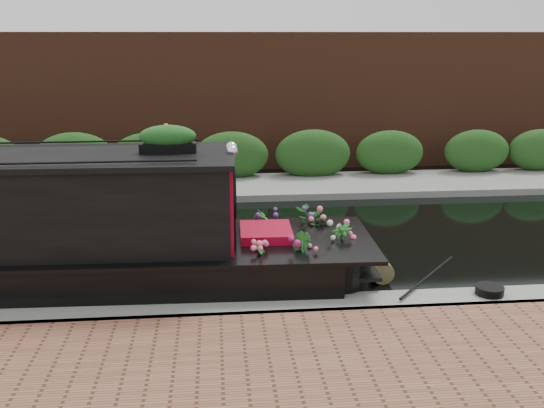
{
  "coord_description": "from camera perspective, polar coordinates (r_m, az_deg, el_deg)",
  "views": [
    {
      "loc": [
        -0.57,
        -11.16,
        3.95
      ],
      "look_at": [
        0.43,
        -0.6,
        0.96
      ],
      "focal_mm": 40.0,
      "sensor_mm": 36.0,
      "label": 1
    }
  ],
  "objects": [
    {
      "name": "far_bank_path",
      "position": [
        15.86,
        -3.18,
        1.3
      ],
      "size": [
        40.0,
        2.4,
        0.34
      ],
      "primitive_type": "cube",
      "color": "gray",
      "rests_on": "ground"
    },
    {
      "name": "ground",
      "position": [
        11.85,
        -2.35,
        -3.75
      ],
      "size": [
        80.0,
        80.0,
        0.0
      ],
      "primitive_type": "plane",
      "color": "black",
      "rests_on": "ground"
    },
    {
      "name": "far_brick_wall",
      "position": [
        18.78,
        -3.56,
        3.57
      ],
      "size": [
        40.0,
        1.0,
        8.0
      ],
      "primitive_type": "cube",
      "color": "#532B1C",
      "rests_on": "ground"
    },
    {
      "name": "rope_fender",
      "position": [
        10.23,
        10.15,
        -6.11
      ],
      "size": [
        0.37,
        0.41,
        0.37
      ],
      "primitive_type": "cylinder",
      "rotation": [
        1.57,
        0.0,
        0.0
      ],
      "color": "olive",
      "rests_on": "ground"
    },
    {
      "name": "far_hedge",
      "position": [
        16.74,
        -3.31,
        2.06
      ],
      "size": [
        40.0,
        1.1,
        2.8
      ],
      "primitive_type": "cube",
      "color": "#1D4416",
      "rests_on": "ground"
    },
    {
      "name": "coiled_mooring_rope",
      "position": [
        9.55,
        19.8,
        -7.64
      ],
      "size": [
        0.41,
        0.41,
        0.12
      ],
      "primitive_type": "cylinder",
      "color": "black",
      "rests_on": "near_bank_coping"
    },
    {
      "name": "near_bank_coping",
      "position": [
        8.81,
        -1.15,
        -10.89
      ],
      "size": [
        40.0,
        0.6,
        0.5
      ],
      "primitive_type": "cube",
      "color": "gray",
      "rests_on": "ground"
    }
  ]
}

